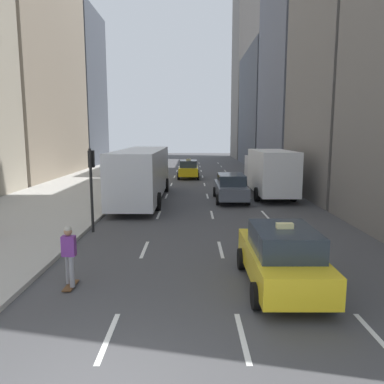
% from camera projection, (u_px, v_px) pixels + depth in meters
% --- Properties ---
extents(sidewalk_left, '(8.00, 66.00, 0.15)m').
position_uv_depth(sidewalk_left, '(92.00, 182.00, 32.46)').
color(sidewalk_left, '#ADAAA3').
rests_on(sidewalk_left, ground).
extents(lane_markings, '(5.72, 56.00, 0.01)m').
position_uv_depth(lane_markings, '(204.00, 190.00, 28.56)').
color(lane_markings, white).
rests_on(lane_markings, ground).
extents(building_row_right, '(6.00, 68.23, 34.96)m').
position_uv_depth(building_row_right, '(301.00, 18.00, 35.01)').
color(building_row_right, slate).
rests_on(building_row_right, ground).
extents(taxi_lead, '(2.02, 4.40, 1.87)m').
position_uv_depth(taxi_lead, '(280.00, 257.00, 10.22)').
color(taxi_lead, yellow).
rests_on(taxi_lead, ground).
extents(taxi_second, '(2.02, 4.40, 1.87)m').
position_uv_depth(taxi_second, '(187.00, 169.00, 36.03)').
color(taxi_second, yellow).
rests_on(taxi_second, ground).
extents(sedan_black_near, '(2.02, 4.94, 1.72)m').
position_uv_depth(sedan_black_near, '(229.00, 187.00, 23.70)').
color(sedan_black_near, '#565B66').
rests_on(sedan_black_near, ground).
extents(city_bus, '(2.80, 11.61, 3.25)m').
position_uv_depth(city_bus, '(140.00, 173.00, 23.74)').
color(city_bus, silver).
rests_on(city_bus, ground).
extents(box_truck, '(2.58, 8.40, 3.15)m').
position_uv_depth(box_truck, '(267.00, 171.00, 25.50)').
color(box_truck, silver).
rests_on(box_truck, ground).
extents(skateboarder, '(0.36, 0.80, 1.75)m').
position_uv_depth(skateboarder, '(67.00, 254.00, 10.18)').
color(skateboarder, brown).
rests_on(skateboarder, ground).
extents(traffic_light_pole, '(0.24, 0.42, 3.60)m').
position_uv_depth(traffic_light_pole, '(89.00, 177.00, 15.93)').
color(traffic_light_pole, black).
rests_on(traffic_light_pole, ground).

